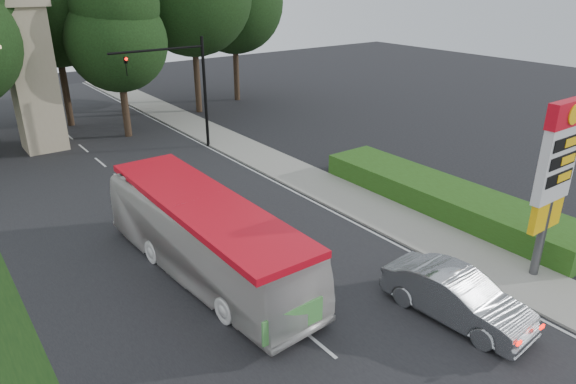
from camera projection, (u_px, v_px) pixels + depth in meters
road_surface at (198, 244)px, 22.14m from camera, size 14.00×80.00×0.02m
sidewalk_right at (344, 196)px, 26.78m from camera, size 3.00×80.00×0.12m
hedge at (445, 198)px, 25.26m from camera, size 3.00×14.00×1.20m
gas_station_pylon at (556, 168)px, 18.05m from camera, size 2.10×0.45×6.85m
traffic_signal_mast at (185, 79)px, 32.32m from camera, size 6.10×0.35×7.20m
monument at (32, 71)px, 32.38m from camera, size 3.00×3.00×10.05m
tree_monument_right at (114, 20)px, 33.90m from camera, size 6.72×6.72×13.20m
transit_bus at (205, 238)px, 19.29m from camera, size 3.43×11.40×3.13m
sedan_silver at (457, 296)px, 17.05m from camera, size 2.21×5.23×1.68m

